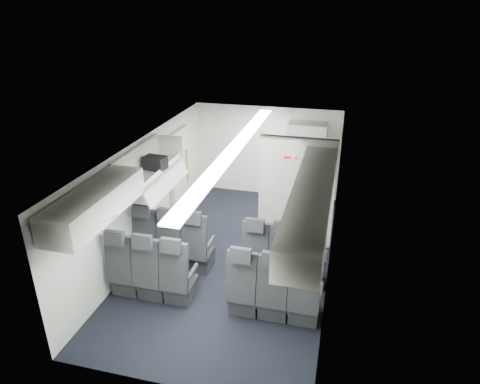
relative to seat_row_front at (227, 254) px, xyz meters
The scene contains 13 objects.
cabin_shell 0.90m from the seat_row_front, 90.00° to the left, with size 3.41×6.01×2.16m.
seat_row_front is the anchor object (origin of this frame).
seat_row_mid 0.90m from the seat_row_front, 90.00° to the right, with size 3.33×0.56×1.24m.
overhead_bin_left_rear 2.50m from the seat_row_front, 133.68° to the right, with size 0.53×1.80×0.40m.
overhead_bin_left_front_open 1.98m from the seat_row_front, 168.87° to the left, with size 0.64×1.70×0.72m.
overhead_bin_right_rear 2.50m from the seat_row_front, 46.32° to the right, with size 0.53×1.80×0.40m.
overhead_bin_right_front 2.04m from the seat_row_front, 11.46° to the left, with size 0.53×1.70×0.40m.
bulkhead_partition 1.79m from the seat_row_front, 53.69° to the left, with size 1.40×0.15×2.13m.
galley_unit 3.43m from the seat_row_front, 73.72° to the left, with size 0.85×0.52×1.90m.
boarding_door 2.71m from the seat_row_front, 128.16° to the left, with size 0.12×1.27×1.86m.
flight_attendant 1.97m from the seat_row_front, 76.61° to the left, with size 0.62×0.41×1.71m, color black.
carry_on_bag 1.99m from the seat_row_front, 164.48° to the left, with size 0.37×0.26×0.22m, color black.
papers 2.01m from the seat_row_front, 70.73° to the left, with size 0.20×0.02×0.14m, color white.
Camera 1 is at (1.75, -6.51, 4.34)m, focal length 32.00 mm.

